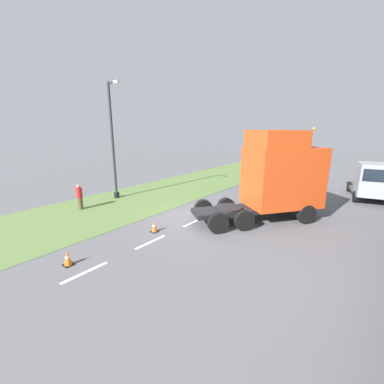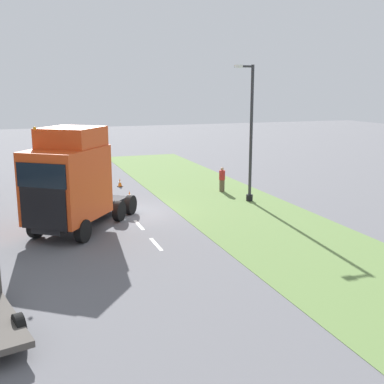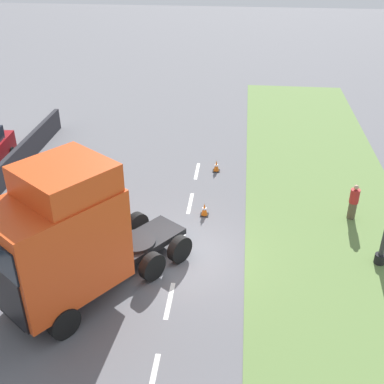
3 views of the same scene
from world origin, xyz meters
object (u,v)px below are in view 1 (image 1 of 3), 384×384
object	(u,v)px
lamp_post	(114,148)
traffic_cone_lead	(154,226)
traffic_cone_trailing	(68,258)
lorry_cab	(278,176)
flatbed_truck	(374,182)
pedestrian	(79,197)

from	to	relation	value
lamp_post	traffic_cone_lead	distance (m)	7.95
traffic_cone_trailing	lorry_cab	bearing A→B (deg)	67.06
flatbed_truck	traffic_cone_lead	size ratio (longest dim) A/B	10.06
lamp_post	pedestrian	world-z (taller)	lamp_post
pedestrian	traffic_cone_lead	xyz separation A→B (m)	(6.28, 0.43, -0.51)
flatbed_truck	traffic_cone_trailing	size ratio (longest dim) A/B	10.06
traffic_cone_trailing	lamp_post	bearing A→B (deg)	133.17
lorry_cab	traffic_cone_lead	distance (m)	7.29
lamp_post	traffic_cone_trailing	distance (m)	10.02
lorry_cab	traffic_cone_lead	size ratio (longest dim) A/B	11.94
lorry_cab	traffic_cone_trailing	xyz separation A→B (m)	(-4.22, -9.96, -2.19)
flatbed_truck	traffic_cone_lead	distance (m)	15.24
lamp_post	traffic_cone_lead	world-z (taller)	lamp_post
flatbed_truck	lamp_post	world-z (taller)	lamp_post
pedestrian	flatbed_truck	bearing A→B (deg)	43.02
flatbed_truck	traffic_cone_trailing	bearing A→B (deg)	50.11
lorry_cab	flatbed_truck	distance (m)	8.32
flatbed_truck	traffic_cone_trailing	distance (m)	19.08
traffic_cone_lead	traffic_cone_trailing	world-z (taller)	same
flatbed_truck	pedestrian	bearing A→B (deg)	28.87
lorry_cab	traffic_cone_trailing	bearing A→B (deg)	-76.40
pedestrian	traffic_cone_trailing	xyz separation A→B (m)	(6.02, -3.82, -0.51)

